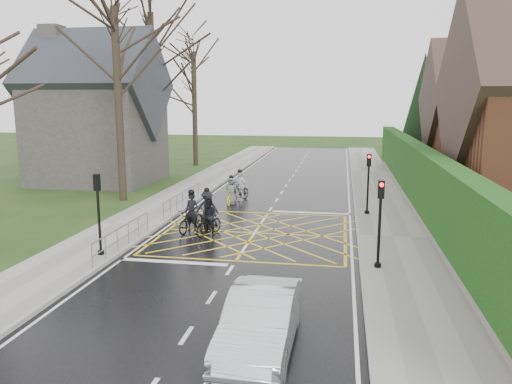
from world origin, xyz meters
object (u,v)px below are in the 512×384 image
(cyclist_lead, at_px, (231,194))
(cyclist_rear, at_px, (191,218))
(cyclist_back, at_px, (209,220))
(cyclist_front, at_px, (240,189))
(car, at_px, (261,321))
(cyclist_mid, at_px, (207,212))

(cyclist_lead, bearing_deg, cyclist_rear, -95.06)
(cyclist_rear, bearing_deg, cyclist_back, -12.69)
(cyclist_front, xyz_separation_m, car, (4.09, -17.30, 0.04))
(cyclist_rear, height_order, cyclist_lead, cyclist_rear)
(cyclist_front, distance_m, car, 17.78)
(cyclist_rear, xyz_separation_m, cyclist_back, (0.95, -0.48, 0.05))
(cyclist_mid, bearing_deg, cyclist_rear, -116.81)
(cyclist_rear, relative_size, car, 0.47)
(cyclist_back, distance_m, cyclist_front, 7.59)
(cyclist_back, xyz_separation_m, car, (3.90, -9.71, 0.06))
(cyclist_back, distance_m, cyclist_mid, 1.79)
(car, bearing_deg, cyclist_front, 104.04)
(cyclist_back, xyz_separation_m, cyclist_front, (-0.19, 7.59, 0.02))
(cyclist_rear, bearing_deg, cyclist_front, 97.78)
(cyclist_rear, bearing_deg, cyclist_lead, 99.63)
(cyclist_front, bearing_deg, cyclist_rear, -73.70)
(cyclist_mid, xyz_separation_m, cyclist_lead, (0.08, 4.91, -0.09))
(cyclist_rear, relative_size, cyclist_mid, 1.08)
(cyclist_front, bearing_deg, cyclist_lead, -84.90)
(car, bearing_deg, cyclist_lead, 105.80)
(cyclist_mid, relative_size, cyclist_front, 1.01)
(cyclist_lead, xyz_separation_m, car, (4.39, -16.33, 0.15))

